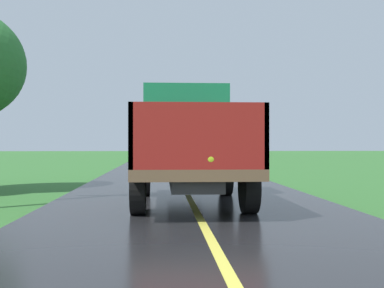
# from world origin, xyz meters

# --- Properties ---
(banana_truck_near) EXTENTS (2.38, 5.82, 2.80)m
(banana_truck_near) POSITION_xyz_m (-0.07, 11.12, 1.47)
(banana_truck_near) COLOR #2D2D30
(banana_truck_near) RESTS_ON road_surface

